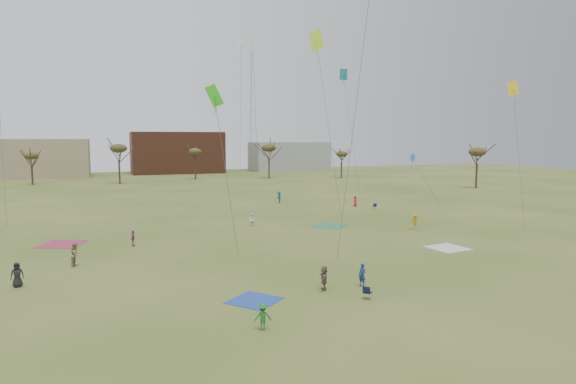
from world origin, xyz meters
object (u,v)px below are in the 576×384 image
object	(u,v)px
camp_chair_right	(374,208)
radio_tower	(252,110)
flyer_near_center	(263,317)
flyer_near_right	(362,275)
camp_chair_center	(367,295)

from	to	relation	value
camp_chair_right	radio_tower	world-z (taller)	radio_tower
flyer_near_center	camp_chair_right	size ratio (longest dim) A/B	1.64
flyer_near_center	radio_tower	world-z (taller)	radio_tower
flyer_near_center	camp_chair_right	xyz separation A→B (m)	(28.01, 35.97, -0.46)
radio_tower	flyer_near_right	bearing A→B (deg)	-102.98
camp_chair_right	camp_chair_center	bearing A→B (deg)	-66.88
flyer_near_center	camp_chair_center	bearing A→B (deg)	-151.53
flyer_near_center	radio_tower	xyz separation A→B (m)	(37.00, 127.93, 18.49)
flyer_near_center	camp_chair_right	bearing A→B (deg)	-116.68
flyer_near_right	camp_chair_center	size ratio (longest dim) A/B	1.81
camp_chair_right	radio_tower	size ratio (longest dim) A/B	0.02
flyer_near_center	camp_chair_right	distance (m)	45.59
flyer_near_right	radio_tower	size ratio (longest dim) A/B	0.04
camp_chair_center	radio_tower	distance (m)	130.33
flyer_near_right	camp_chair_right	bearing A→B (deg)	125.85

